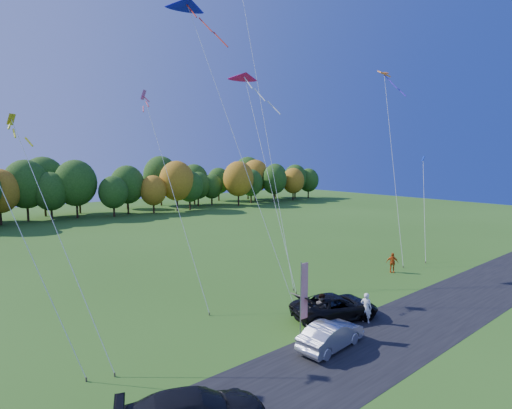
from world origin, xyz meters
TOP-DOWN VIEW (x-y plane):
  - ground at (0.00, 0.00)m, footprint 160.00×160.00m
  - asphalt_strip at (0.00, -4.00)m, footprint 90.00×6.00m
  - tree_line at (0.00, 55.00)m, footprint 116.00×12.00m
  - black_suv at (1.40, -0.31)m, footprint 6.29×4.30m
  - silver_sedan at (-1.93, -2.74)m, footprint 4.54×1.91m
  - person_tailgate_a at (2.46, -1.95)m, footprint 0.64×0.80m
  - person_tailgate_b at (0.18, -0.24)m, footprint 0.95×1.10m
  - person_east at (13.72, 3.11)m, footprint 1.00×1.11m
  - feather_flag at (-1.97, -0.68)m, footprint 0.59×0.08m
  - kite_delta_blue at (-0.21, 8.35)m, footprint 3.69×11.72m
  - kite_parafoil_orange at (5.08, 11.87)m, footprint 5.36×13.80m
  - kite_delta_red at (3.81, 9.17)m, footprint 3.41×9.95m
  - kite_parafoil_rainbow at (18.71, 6.48)m, footprint 7.42×7.11m
  - kite_diamond_yellow at (-13.39, 5.50)m, footprint 3.01×7.59m
  - kite_diamond_green at (-14.58, 4.61)m, footprint 3.02×4.91m
  - kite_diamond_pink at (-4.81, 9.51)m, footprint 1.23×8.82m
  - kite_diamond_blue_low at (21.93, 4.57)m, footprint 6.25×4.30m

SIDE VIEW (x-z plane):
  - ground at x=0.00m, z-range 0.00..0.00m
  - tree_line at x=0.00m, z-range -5.00..5.00m
  - asphalt_strip at x=0.00m, z-range 0.00..0.01m
  - silver_sedan at x=-1.93m, z-range 0.00..1.46m
  - black_suv at x=1.40m, z-range 0.00..1.60m
  - person_east at x=13.72m, z-range 0.00..1.81m
  - person_tailgate_a at x=2.46m, z-range 0.00..1.92m
  - person_tailgate_b at x=0.18m, z-range 0.00..1.94m
  - feather_flag at x=-1.97m, z-range 0.50..4.96m
  - kite_diamond_green at x=-14.58m, z-range -0.16..10.06m
  - kite_diamond_blue_low at x=21.93m, z-range -0.20..10.65m
  - kite_diamond_yellow at x=-13.39m, z-range -0.18..12.86m
  - kite_diamond_pink at x=-4.81m, z-range -0.07..15.84m
  - kite_delta_red at x=3.81m, z-range -0.17..19.19m
  - kite_parafoil_rainbow at x=18.71m, z-range -0.16..20.06m
  - kite_delta_blue at x=-0.21m, z-range -0.20..24.30m
  - kite_parafoil_orange at x=5.08m, z-range -0.14..34.01m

